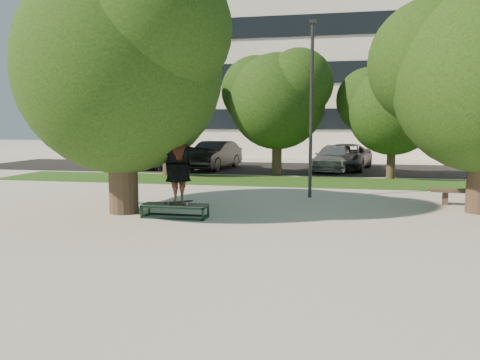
% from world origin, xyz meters
% --- Properties ---
extents(ground, '(120.00, 120.00, 0.00)m').
position_xyz_m(ground, '(0.00, 0.00, 0.00)').
color(ground, '#B1A9A2').
rests_on(ground, ground).
extents(grass_strip, '(30.00, 4.00, 0.02)m').
position_xyz_m(grass_strip, '(1.00, 9.50, 0.01)').
color(grass_strip, '#154413').
rests_on(grass_strip, ground).
extents(asphalt_strip, '(40.00, 8.00, 0.01)m').
position_xyz_m(asphalt_strip, '(0.00, 16.00, 0.01)').
color(asphalt_strip, black).
rests_on(asphalt_strip, ground).
extents(tree_left, '(6.96, 5.95, 7.12)m').
position_xyz_m(tree_left, '(-4.29, 1.09, 4.42)').
color(tree_left, '#38281E').
rests_on(tree_left, ground).
extents(bg_tree_left, '(5.28, 4.51, 5.77)m').
position_xyz_m(bg_tree_left, '(-6.57, 11.07, 3.73)').
color(bg_tree_left, '#38281E').
rests_on(bg_tree_left, ground).
extents(bg_tree_mid, '(5.76, 4.92, 6.24)m').
position_xyz_m(bg_tree_mid, '(-1.08, 12.08, 4.02)').
color(bg_tree_mid, '#38281E').
rests_on(bg_tree_mid, ground).
extents(bg_tree_right, '(5.04, 4.31, 5.43)m').
position_xyz_m(bg_tree_right, '(4.43, 11.57, 3.49)').
color(bg_tree_right, '#38281E').
rests_on(bg_tree_right, ground).
extents(lamppost, '(0.25, 0.15, 6.11)m').
position_xyz_m(lamppost, '(1.00, 5.00, 3.15)').
color(lamppost, '#2D2D30').
rests_on(lamppost, ground).
extents(office_building, '(30.00, 14.12, 16.00)m').
position_xyz_m(office_building, '(-2.00, 31.98, 8.00)').
color(office_building, silver).
rests_on(office_building, ground).
extents(grind_box, '(1.80, 0.60, 0.38)m').
position_xyz_m(grind_box, '(-2.50, 0.60, 0.19)').
color(grind_box, '#0F2F21').
rests_on(grind_box, ground).
extents(skater_rig, '(2.24, 1.42, 1.86)m').
position_xyz_m(skater_rig, '(-2.39, 0.60, 1.34)').
color(skater_rig, white).
rests_on(skater_rig, grind_box).
extents(bystander, '(0.57, 0.38, 1.54)m').
position_xyz_m(bystander, '(-4.98, 2.35, 0.77)').
color(bystander, '#175A5A').
rests_on(bystander, ground).
extents(car_silver_a, '(2.59, 4.64, 1.49)m').
position_xyz_m(car_silver_a, '(-8.31, 14.73, 0.74)').
color(car_silver_a, '#ACACB1').
rests_on(car_silver_a, asphalt_strip).
extents(car_dark, '(2.47, 5.13, 1.62)m').
position_xyz_m(car_dark, '(-4.96, 14.59, 0.81)').
color(car_dark, black).
rests_on(car_dark, asphalt_strip).
extents(car_grey, '(3.47, 5.68, 1.47)m').
position_xyz_m(car_grey, '(2.50, 15.89, 0.74)').
color(car_grey, '#525257').
rests_on(car_grey, asphalt_strip).
extents(car_silver_b, '(2.73, 5.05, 1.39)m').
position_xyz_m(car_silver_b, '(1.84, 15.14, 0.70)').
color(car_silver_b, silver).
rests_on(car_silver_b, asphalt_strip).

